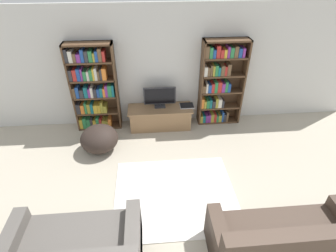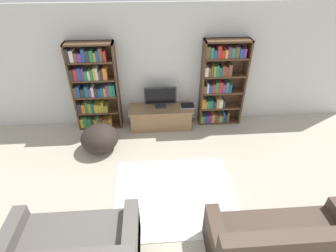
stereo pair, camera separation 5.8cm
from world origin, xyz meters
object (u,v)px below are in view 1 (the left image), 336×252
beanbag_ottoman (99,139)px  bookshelf_right (219,83)px  couch_right_sofa (285,242)px  tv_stand (160,117)px  laptop (187,106)px  television (160,97)px  bookshelf_left (93,88)px

beanbag_ottoman → bookshelf_right: bearing=18.6°
beanbag_ottoman → couch_right_sofa: bearing=-43.0°
couch_right_sofa → tv_stand: bearing=113.6°
laptop → couch_right_sofa: bearing=-76.0°
tv_stand → couch_right_sofa: couch_right_sofa is taller
tv_stand → beanbag_ottoman: size_ratio=1.91×
tv_stand → bookshelf_right: bearing=6.2°
television → laptop: television is taller
bookshelf_right → television: bearing=-176.2°
bookshelf_right → laptop: 0.87m
bookshelf_right → tv_stand: 1.51m
bookshelf_right → television: size_ratio=2.76×
bookshelf_left → tv_stand: bookshelf_left is taller
couch_right_sofa → bookshelf_left: bearing=130.0°
beanbag_ottoman → tv_stand: bearing=29.9°
laptop → couch_right_sofa: (0.81, -3.25, -0.20)m
bookshelf_left → bookshelf_right: 2.73m
bookshelf_left → beanbag_ottoman: bookshelf_left is taller
tv_stand → television: (0.00, 0.06, 0.49)m
bookshelf_right → couch_right_sofa: (0.09, -3.36, -0.67)m
laptop → bookshelf_right: bearing=8.9°
bookshelf_left → beanbag_ottoman: 1.12m
bookshelf_right → laptop: size_ratio=6.21×
bookshelf_left → laptop: (2.01, -0.11, -0.46)m
bookshelf_right → couch_right_sofa: bookshelf_right is taller
bookshelf_left → television: (1.41, -0.08, -0.22)m
beanbag_ottoman → laptop: bearing=22.1°
tv_stand → couch_right_sofa: 3.52m
bookshelf_right → tv_stand: (-1.32, -0.14, -0.73)m
bookshelf_left → couch_right_sofa: bearing=-50.0°
bookshelf_right → beanbag_ottoman: size_ratio=2.59×
laptop → beanbag_ottoman: 2.03m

